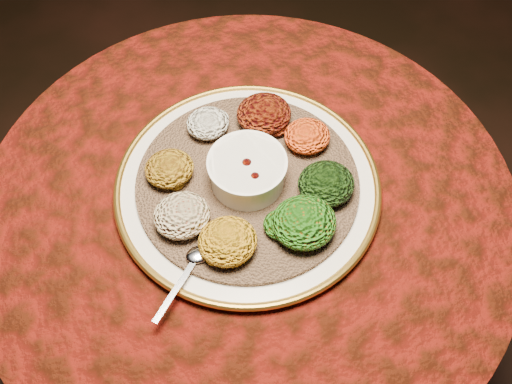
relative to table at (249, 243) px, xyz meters
name	(u,v)px	position (x,y,z in m)	size (l,w,h in m)	color
table	(249,243)	(0.00, 0.00, 0.00)	(0.96, 0.96, 0.73)	black
platter	(248,186)	(0.01, 0.01, 0.19)	(0.47, 0.47, 0.02)	beige
injera	(248,182)	(0.01, 0.01, 0.20)	(0.39, 0.39, 0.01)	#866043
stew_bowl	(247,170)	(0.01, 0.01, 0.24)	(0.14, 0.14, 0.06)	silver
spoon	(195,260)	(-0.13, -0.10, 0.21)	(0.12, 0.10, 0.01)	silver
portion_ayib	(208,123)	(-0.02, 0.14, 0.23)	(0.08, 0.07, 0.04)	beige
portion_kitfo	(264,114)	(0.08, 0.12, 0.23)	(0.10, 0.10, 0.05)	black
portion_tikil	(307,136)	(0.13, 0.05, 0.23)	(0.08, 0.08, 0.04)	#AC5C0E
portion_gomen	(326,184)	(0.12, -0.06, 0.23)	(0.10, 0.09, 0.05)	black
portion_mixveg	(304,222)	(0.06, -0.11, 0.23)	(0.11, 0.10, 0.05)	#A0430A
portion_kik	(228,241)	(-0.07, -0.10, 0.23)	(0.10, 0.09, 0.05)	#BC7A10
portion_timatim	(182,215)	(-0.12, -0.03, 0.23)	(0.09, 0.09, 0.05)	maroon
portion_shiro	(169,169)	(-0.12, 0.07, 0.23)	(0.09, 0.08, 0.04)	#986D12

